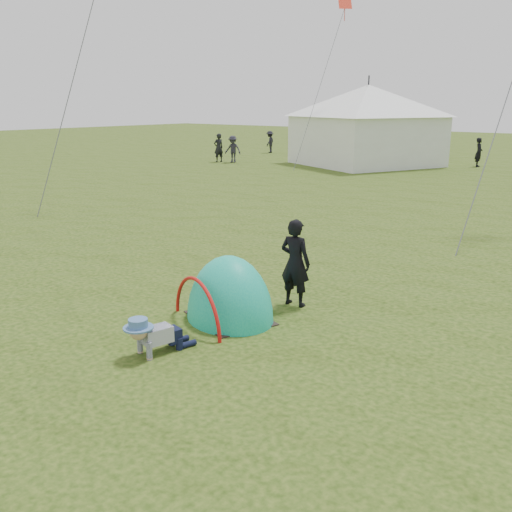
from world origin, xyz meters
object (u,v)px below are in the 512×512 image
Objects in this scene: popup_tent at (230,318)px; event_marquee at (367,122)px; crawling_toddler at (153,334)px; standing_adult at (295,263)px.

event_marquee is (-10.24, 24.43, 2.51)m from popup_tent.
crawling_toddler is at bearing -68.24° from popup_tent.
crawling_toddler is at bearing 77.66° from standing_adult.
crawling_toddler is 1.84m from popup_tent.
popup_tent is (-0.04, 1.81, -0.31)m from crawling_toddler.
standing_adult is at bearing 95.60° from crawling_toddler.
crawling_toddler is 0.50× the size of standing_adult.
popup_tent is 26.60m from event_marquee.
event_marquee reaches higher than standing_adult.
standing_adult is at bearing 89.37° from popup_tent.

